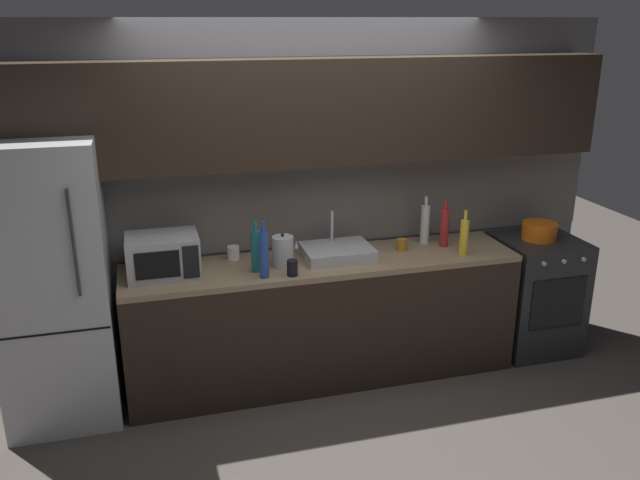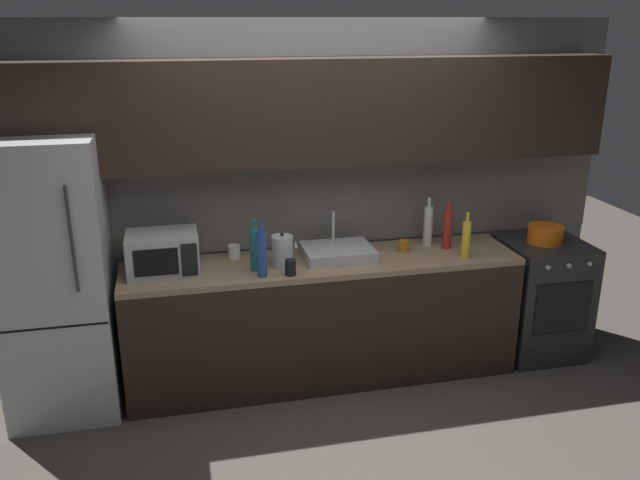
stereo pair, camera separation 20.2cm
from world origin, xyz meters
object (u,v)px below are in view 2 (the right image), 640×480
object	(u,v)px
kettle	(282,251)
mug_white	(234,251)
oven_range	(540,297)
mug_dark	(290,267)
wine_bottle_teal	(255,249)
cooking_pot	(545,234)
wine_bottle_blue	(262,253)
refrigerator	(55,279)
wine_bottle_red	(447,229)
mug_amber	(404,246)
wine_bottle_clear	(428,225)
wine_bottle_yellow	(466,239)
microwave	(163,253)

from	to	relation	value
kettle	mug_white	size ratio (longest dim) A/B	2.56
oven_range	mug_dark	bearing A→B (deg)	-173.77
kettle	wine_bottle_teal	world-z (taller)	wine_bottle_teal
mug_dark	cooking_pot	world-z (taller)	cooking_pot
kettle	wine_bottle_blue	size ratio (longest dim) A/B	0.62
refrigerator	mug_dark	world-z (taller)	refrigerator
oven_range	mug_white	bearing A→B (deg)	175.20
refrigerator	wine_bottle_red	distance (m)	2.70
mug_white	wine_bottle_blue	bearing A→B (deg)	-69.95
mug_amber	mug_white	bearing A→B (deg)	172.87
wine_bottle_clear	mug_amber	world-z (taller)	wine_bottle_clear
wine_bottle_yellow	wine_bottle_clear	distance (m)	0.35
wine_bottle_clear	mug_dark	size ratio (longest dim) A/B	3.39
mug_dark	mug_white	size ratio (longest dim) A/B	1.16
wine_bottle_yellow	mug_white	xyz separation A→B (m)	(-1.58, 0.35, -0.09)
oven_range	wine_bottle_teal	size ratio (longest dim) A/B	2.56
mug_dark	wine_bottle_yellow	bearing A→B (deg)	2.61
refrigerator	mug_amber	bearing A→B (deg)	1.05
wine_bottle_clear	mug_dark	bearing A→B (deg)	-161.35
wine_bottle_teal	wine_bottle_blue	bearing A→B (deg)	-74.56
wine_bottle_red	wine_bottle_yellow	distance (m)	0.22
microwave	mug_amber	size ratio (longest dim) A/B	5.32
cooking_pot	kettle	bearing A→B (deg)	-178.92
wine_bottle_yellow	mug_dark	distance (m)	1.26
mug_amber	cooking_pot	bearing A→B (deg)	-2.24
wine_bottle_clear	mug_white	bearing A→B (deg)	178.35
wine_bottle_teal	cooking_pot	size ratio (longest dim) A/B	1.34
cooking_pot	mug_white	bearing A→B (deg)	175.20
wine_bottle_red	mug_dark	size ratio (longest dim) A/B	3.31
mug_dark	mug_amber	bearing A→B (deg)	16.67
wine_bottle_red	wine_bottle_teal	size ratio (longest dim) A/B	1.00
microwave	mug_white	world-z (taller)	microwave
microwave	wine_bottle_clear	size ratio (longest dim) A/B	1.28
wine_bottle_teal	cooking_pot	world-z (taller)	wine_bottle_teal
mug_dark	kettle	bearing A→B (deg)	96.68
wine_bottle_blue	mug_dark	distance (m)	0.21
wine_bottle_yellow	cooking_pot	xyz separation A→B (m)	(0.72, 0.16, -0.07)
oven_range	mug_white	xyz separation A→B (m)	(-2.32, 0.19, 0.50)
wine_bottle_blue	kettle	bearing A→B (deg)	45.27
wine_bottle_teal	oven_range	bearing A→B (deg)	2.09
wine_bottle_blue	mug_white	bearing A→B (deg)	110.05
wine_bottle_teal	mug_white	xyz separation A→B (m)	(-0.11, 0.28, -0.10)
oven_range	wine_bottle_red	distance (m)	0.99
microwave	wine_bottle_teal	distance (m)	0.60
microwave	kettle	distance (m)	0.79
refrigerator	kettle	bearing A→B (deg)	-1.46
kettle	wine_bottle_blue	world-z (taller)	wine_bottle_blue
wine_bottle_blue	wine_bottle_teal	world-z (taller)	wine_bottle_blue
wine_bottle_red	wine_bottle_teal	world-z (taller)	same
microwave	wine_bottle_yellow	size ratio (longest dim) A/B	1.40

